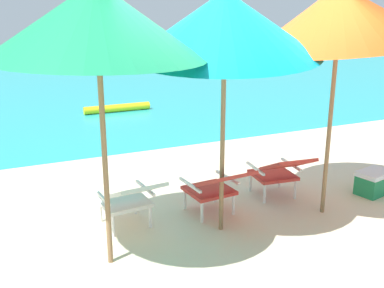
{
  "coord_description": "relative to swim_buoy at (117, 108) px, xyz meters",
  "views": [
    {
      "loc": [
        -2.25,
        -4.36,
        2.38
      ],
      "look_at": [
        0.0,
        0.59,
        0.75
      ],
      "focal_mm": 42.29,
      "sensor_mm": 36.0,
      "label": 1
    }
  ],
  "objects": [
    {
      "name": "lounge_chair_center",
      "position": [
        -0.47,
        -6.07,
        0.31
      ],
      "size": [
        0.6,
        0.91,
        0.68
      ],
      "color": "red",
      "rests_on": "ground_plane"
    },
    {
      "name": "cooler_box",
      "position": [
        1.77,
        -6.3,
        0.06
      ],
      "size": [
        0.53,
        0.41,
        0.32
      ],
      "color": "#1E844C",
      "rests_on": "ground_plane"
    },
    {
      "name": "swim_buoy",
      "position": [
        0.0,
        0.0,
        0.0
      ],
      "size": [
        1.6,
        0.18,
        0.18
      ],
      "primitive_type": "cylinder",
      "rotation": [
        0.0,
        1.57,
        0.0
      ],
      "color": "yellow",
      "rests_on": "ocean_band"
    },
    {
      "name": "lounge_chair_left",
      "position": [
        -1.49,
        -5.99,
        0.31
      ],
      "size": [
        0.61,
        0.92,
        0.68
      ],
      "color": "silver",
      "rests_on": "ground_plane"
    },
    {
      "name": "beach_umbrella_right",
      "position": [
        0.78,
        -6.48,
        2.2
      ],
      "size": [
        2.82,
        2.79,
        2.73
      ],
      "color": "olive",
      "rests_on": "ground_plane"
    },
    {
      "name": "beach_umbrella_left",
      "position": [
        -1.87,
        -6.53,
        2.19
      ],
      "size": [
        2.64,
        2.65,
        2.63
      ],
      "color": "olive",
      "rests_on": "ground_plane"
    },
    {
      "name": "lounge_chair_right",
      "position": [
        0.5,
        -5.95,
        0.31
      ],
      "size": [
        0.63,
        0.93,
        0.68
      ],
      "color": "red",
      "rests_on": "ground_plane"
    },
    {
      "name": "ocean_band",
      "position": [
        -0.51,
        5.76,
        -0.09
      ],
      "size": [
        40.0,
        18.0,
        0.01
      ],
      "primitive_type": "cube",
      "color": "#28B2B7",
      "rests_on": "ground_plane"
    },
    {
      "name": "ground_plane",
      "position": [
        -0.51,
        -2.06,
        -0.1
      ],
      "size": [
        40.0,
        40.0,
        0.0
      ],
      "primitive_type": "plane",
      "color": "beige"
    },
    {
      "name": "beach_umbrella_center",
      "position": [
        -0.56,
        -6.36,
        2.14
      ],
      "size": [
        2.71,
        2.72,
        2.65
      ],
      "color": "olive",
      "rests_on": "ground_plane"
    }
  ]
}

